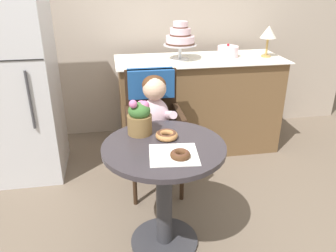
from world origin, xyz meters
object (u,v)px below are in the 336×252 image
Objects in this scene: donut_mid at (167,135)px; tiered_cake_stand at (180,38)px; cafe_table at (164,176)px; donut_front at (180,154)px; table_lamp at (268,33)px; seated_child at (155,115)px; refrigerator at (13,79)px; round_layer_cake at (228,51)px; flower_vase at (140,117)px; wicker_chair at (153,112)px.

donut_mid is 1.31m from tiered_cake_stand.
donut_front is at bearing -68.37° from cafe_table.
donut_front is 0.39× the size of table_lamp.
donut_mid is (0.00, -0.47, 0.06)m from seated_child.
donut_front reaches higher than cafe_table.
donut_mid is 1.49m from refrigerator.
table_lamp is 0.17× the size of refrigerator.
table_lamp is at bearing -9.92° from round_layer_cake.
donut_mid is at bearing -105.14° from tiered_cake_stand.
cafe_table is 0.25m from donut_mid.
cafe_table is 0.29m from donut_front.
tiered_cake_stand is at bearing 74.55° from cafe_table.
refrigerator is (-2.23, -0.17, -0.27)m from table_lamp.
table_lamp reaches higher than donut_mid.
seated_child is 0.43× the size of refrigerator.
refrigerator reaches higher than donut_mid.
flower_vase is at bearing -140.01° from table_lamp.
tiered_cake_stand is at bearing 74.86° from donut_mid.
round_layer_cake is (0.94, 1.15, 0.12)m from flower_vase.
wicker_chair is 4.94× the size of round_layer_cake.
flower_vase is 1.31m from refrigerator.
round_layer_cake reaches higher than flower_vase.
table_lamp is at bearing 47.14° from cafe_table.
seated_child is 5.44× the size of donut_mid.
round_layer_cake reaches higher than donut_mid.
cafe_table is at bearing -56.95° from flower_vase.
donut_mid reaches higher than cafe_table.
tiered_cake_stand reaches higher than cafe_table.
wicker_chair is at bearing -142.16° from round_layer_cake.
seated_child is at bearing 68.88° from flower_vase.
seated_child is at bearing -148.29° from table_lamp.
table_lamp is (1.12, 1.43, 0.38)m from donut_front.
tiered_cake_stand is at bearing -175.83° from round_layer_cake.
wicker_chair is 0.88m from donut_front.
seated_child is 1.14m from round_layer_cake.
wicker_chair is at bearing -119.58° from tiered_cake_stand.
donut_front is 0.47× the size of flower_vase.
round_layer_cake is at bearing 44.19° from seated_child.
cafe_table is 2.53× the size of table_lamp.
tiered_cake_stand reaches higher than wicker_chair.
table_lamp is at bearing 23.44° from wicker_chair.
wicker_chair is 0.81m from tiered_cake_stand.
table_lamp is (0.36, -0.06, 0.17)m from round_layer_cake.
refrigerator is at bearing -172.88° from round_layer_cake.
wicker_chair is at bearing 87.82° from cafe_table.
flower_vase is 1.21× the size of round_layer_cake.
tiered_cake_stand is (0.33, 0.74, 0.42)m from seated_child.
seated_child is (0.00, -0.16, 0.04)m from wicker_chair.
table_lamp is at bearing 4.40° from refrigerator.
seated_child is 3.12× the size of flower_vase.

